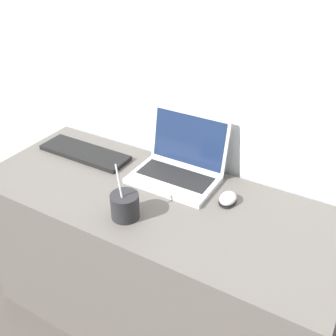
{
  "coord_description": "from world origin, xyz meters",
  "views": [
    {
      "loc": [
        0.67,
        -0.75,
        1.63
      ],
      "look_at": [
        0.02,
        0.38,
        0.81
      ],
      "focal_mm": 42.0,
      "sensor_mm": 36.0,
      "label": 1
    }
  ],
  "objects_px": {
    "laptop": "(179,164)",
    "computer_mouse": "(228,199)",
    "drink_cup": "(125,205)",
    "external_keyboard": "(85,153)"
  },
  "relations": [
    {
      "from": "drink_cup",
      "to": "external_keyboard",
      "type": "height_order",
      "value": "drink_cup"
    },
    {
      "from": "drink_cup",
      "to": "computer_mouse",
      "type": "height_order",
      "value": "drink_cup"
    },
    {
      "from": "drink_cup",
      "to": "computer_mouse",
      "type": "bearing_deg",
      "value": 42.32
    },
    {
      "from": "laptop",
      "to": "drink_cup",
      "type": "xyz_separation_m",
      "value": [
        -0.04,
        -0.33,
        -0.01
      ]
    },
    {
      "from": "laptop",
      "to": "drink_cup",
      "type": "relative_size",
      "value": 1.62
    },
    {
      "from": "laptop",
      "to": "computer_mouse",
      "type": "bearing_deg",
      "value": -15.58
    },
    {
      "from": "laptop",
      "to": "computer_mouse",
      "type": "relative_size",
      "value": 3.94
    },
    {
      "from": "laptop",
      "to": "computer_mouse",
      "type": "xyz_separation_m",
      "value": [
        0.25,
        -0.07,
        -0.04
      ]
    },
    {
      "from": "laptop",
      "to": "drink_cup",
      "type": "distance_m",
      "value": 0.33
    },
    {
      "from": "external_keyboard",
      "to": "drink_cup",
      "type": "bearing_deg",
      "value": -32.63
    }
  ]
}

